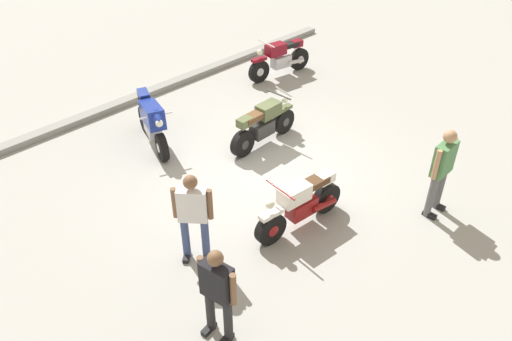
{
  "coord_description": "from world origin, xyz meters",
  "views": [
    {
      "loc": [
        -6.23,
        -5.89,
        6.08
      ],
      "look_at": [
        -0.93,
        -0.6,
        0.75
      ],
      "focal_mm": 35.12,
      "sensor_mm": 36.0,
      "label": 1
    }
  ],
  "objects_px": {
    "motorcycle_olive_vintage": "(263,125)",
    "motorcycle_blue_sportbike": "(152,121)",
    "person_in_black_shirt": "(217,290)",
    "person_in_green_shirt": "(442,167)",
    "person_in_white_shirt": "(193,213)",
    "motorcycle_maroon_cruiser": "(280,58)",
    "motorcycle_cream_vintage": "(300,204)"
  },
  "relations": [
    {
      "from": "person_in_white_shirt",
      "to": "motorcycle_olive_vintage",
      "type": "bearing_deg",
      "value": 166.03
    },
    {
      "from": "motorcycle_cream_vintage",
      "to": "person_in_black_shirt",
      "type": "xyz_separation_m",
      "value": [
        -2.56,
        -0.72,
        0.42
      ]
    },
    {
      "from": "motorcycle_olive_vintage",
      "to": "motorcycle_blue_sportbike",
      "type": "distance_m",
      "value": 2.44
    },
    {
      "from": "motorcycle_maroon_cruiser",
      "to": "motorcycle_olive_vintage",
      "type": "bearing_deg",
      "value": 45.46
    },
    {
      "from": "motorcycle_maroon_cruiser",
      "to": "person_in_green_shirt",
      "type": "relative_size",
      "value": 1.19
    },
    {
      "from": "motorcycle_olive_vintage",
      "to": "motorcycle_blue_sportbike",
      "type": "bearing_deg",
      "value": 133.76
    },
    {
      "from": "motorcycle_blue_sportbike",
      "to": "person_in_white_shirt",
      "type": "distance_m",
      "value": 3.79
    },
    {
      "from": "motorcycle_maroon_cruiser",
      "to": "motorcycle_blue_sportbike",
      "type": "distance_m",
      "value": 4.7
    },
    {
      "from": "motorcycle_blue_sportbike",
      "to": "motorcycle_cream_vintage",
      "type": "bearing_deg",
      "value": 23.63
    },
    {
      "from": "motorcycle_olive_vintage",
      "to": "person_in_white_shirt",
      "type": "distance_m",
      "value": 3.77
    },
    {
      "from": "motorcycle_olive_vintage",
      "to": "person_in_white_shirt",
      "type": "height_order",
      "value": "person_in_white_shirt"
    },
    {
      "from": "person_in_black_shirt",
      "to": "person_in_white_shirt",
      "type": "relative_size",
      "value": 0.96
    },
    {
      "from": "person_in_white_shirt",
      "to": "motorcycle_cream_vintage",
      "type": "bearing_deg",
      "value": 117.91
    },
    {
      "from": "motorcycle_cream_vintage",
      "to": "person_in_black_shirt",
      "type": "height_order",
      "value": "person_in_black_shirt"
    },
    {
      "from": "person_in_black_shirt",
      "to": "person_in_white_shirt",
      "type": "bearing_deg",
      "value": -127.68
    },
    {
      "from": "person_in_black_shirt",
      "to": "person_in_green_shirt",
      "type": "height_order",
      "value": "person_in_green_shirt"
    },
    {
      "from": "motorcycle_maroon_cruiser",
      "to": "motorcycle_cream_vintage",
      "type": "relative_size",
      "value": 1.07
    },
    {
      "from": "motorcycle_cream_vintage",
      "to": "motorcycle_blue_sportbike",
      "type": "distance_m",
      "value": 4.12
    },
    {
      "from": "motorcycle_olive_vintage",
      "to": "person_in_black_shirt",
      "type": "bearing_deg",
      "value": -144.25
    },
    {
      "from": "motorcycle_blue_sportbike",
      "to": "person_in_white_shirt",
      "type": "xyz_separation_m",
      "value": [
        -1.6,
        -3.41,
        0.36
      ]
    },
    {
      "from": "motorcycle_olive_vintage",
      "to": "motorcycle_blue_sportbike",
      "type": "xyz_separation_m",
      "value": [
        -1.74,
        1.72,
        0.11
      ]
    },
    {
      "from": "motorcycle_maroon_cruiser",
      "to": "motorcycle_cream_vintage",
      "type": "height_order",
      "value": "motorcycle_maroon_cruiser"
    },
    {
      "from": "person_in_white_shirt",
      "to": "person_in_green_shirt",
      "type": "height_order",
      "value": "person_in_green_shirt"
    },
    {
      "from": "motorcycle_maroon_cruiser",
      "to": "motorcycle_blue_sportbike",
      "type": "relative_size",
      "value": 1.1
    },
    {
      "from": "person_in_white_shirt",
      "to": "motorcycle_maroon_cruiser",
      "type": "bearing_deg",
      "value": 170.91
    },
    {
      "from": "person_in_white_shirt",
      "to": "person_in_green_shirt",
      "type": "bearing_deg",
      "value": 109.56
    },
    {
      "from": "motorcycle_maroon_cruiser",
      "to": "person_in_black_shirt",
      "type": "distance_m",
      "value": 8.82
    },
    {
      "from": "motorcycle_maroon_cruiser",
      "to": "person_in_black_shirt",
      "type": "relative_size",
      "value": 1.29
    },
    {
      "from": "motorcycle_olive_vintage",
      "to": "person_in_green_shirt",
      "type": "relative_size",
      "value": 1.11
    },
    {
      "from": "person_in_black_shirt",
      "to": "person_in_green_shirt",
      "type": "relative_size",
      "value": 0.92
    },
    {
      "from": "motorcycle_maroon_cruiser",
      "to": "motorcycle_cream_vintage",
      "type": "xyz_separation_m",
      "value": [
        -4.46,
        -4.6,
        -0.03
      ]
    },
    {
      "from": "motorcycle_cream_vintage",
      "to": "person_in_white_shirt",
      "type": "bearing_deg",
      "value": -15.2
    }
  ]
}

